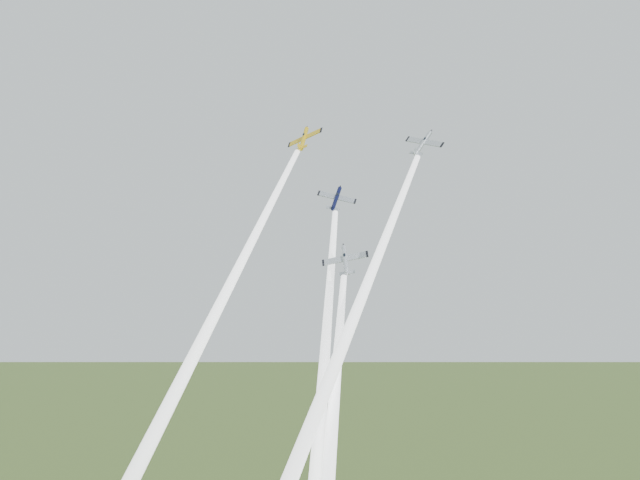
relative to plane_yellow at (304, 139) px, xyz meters
The scene contains 8 objects.
plane_yellow is the anchor object (origin of this frame).
smoke_trail_yellow 39.72m from the plane_yellow, 97.43° to the right, with size 2.48×2.48×73.04m, color white, non-canonical shape.
plane_navy 13.31m from the plane_yellow, 13.87° to the right, with size 6.67×6.62×1.05m, color #0B0F34, non-canonical shape.
smoke_trail_navy 51.58m from the plane_yellow, 58.16° to the right, with size 2.48×2.48×73.20m, color white, non-canonical shape.
plane_silver_right 22.11m from the plane_yellow, ahead, with size 6.78×6.73×1.06m, color #AEB5BC, non-canonical shape.
smoke_trail_silver_right 45.72m from the plane_yellow, 52.74° to the right, with size 2.48×2.48×73.25m, color white, non-canonical shape.
plane_silver_low 28.65m from the plane_yellow, 42.52° to the right, with size 7.23×7.17×1.13m, color silver, non-canonical shape.
smoke_trail_silver_low 57.95m from the plane_yellow, 57.18° to the right, with size 2.48×2.48×53.67m, color white, non-canonical shape.
Camera 1 is at (55.18, -119.46, 83.29)m, focal length 45.00 mm.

